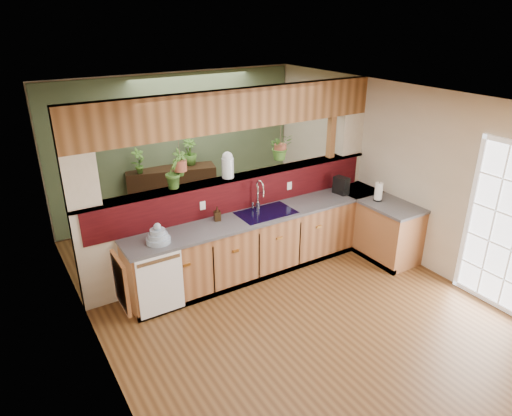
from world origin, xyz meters
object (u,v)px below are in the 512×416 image
shelving_console (173,195)px  paper_towel (379,192)px  faucet (259,194)px  dish_stack (158,237)px  glass_jar (228,165)px  soap_dispenser (217,214)px  coffee_maker (342,186)px

shelving_console → paper_towel: bearing=-36.9°
faucet → dish_stack: 1.63m
dish_stack → glass_jar: size_ratio=0.81×
soap_dispenser → shelving_console: bearing=85.0°
soap_dispenser → glass_jar: glass_jar is taller
paper_towel → soap_dispenser: bearing=165.2°
coffee_maker → shelving_console: coffee_maker is taller
dish_stack → soap_dispenser: dish_stack is taller
faucet → soap_dispenser: faucet is taller
coffee_maker → paper_towel: bearing=-71.9°
paper_towel → shelving_console: 3.59m
dish_stack → paper_towel: paper_towel is taller
paper_towel → glass_jar: glass_jar is taller
faucet → coffee_maker: size_ratio=1.69×
coffee_maker → glass_jar: size_ratio=0.71×
dish_stack → shelving_console: (1.10, 2.34, -0.48)m
glass_jar → shelving_console: glass_jar is taller
soap_dispenser → paper_towel: 2.48m
soap_dispenser → coffee_maker: coffee_maker is taller
soap_dispenser → shelving_console: soap_dispenser is taller
shelving_console → soap_dispenser: bearing=-80.3°
faucet → glass_jar: glass_jar is taller
dish_stack → coffee_maker: size_ratio=1.13×
glass_jar → faucet: bearing=-30.0°
faucet → paper_towel: faucet is taller
coffee_maker → paper_towel: paper_towel is taller
dish_stack → shelving_console: dish_stack is taller
shelving_console → faucet: bearing=-62.1°
paper_towel → faucet: bearing=158.9°
dish_stack → soap_dispenser: size_ratio=1.53×
soap_dispenser → glass_jar: (0.31, 0.24, 0.58)m
dish_stack → paper_towel: bearing=-7.5°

